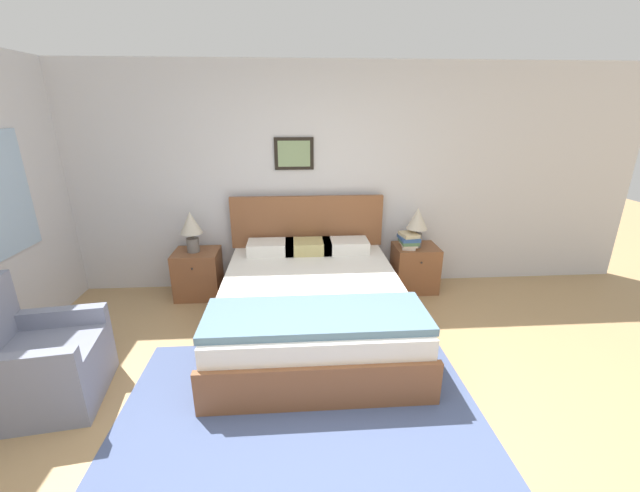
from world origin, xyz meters
name	(u,v)px	position (x,y,z in m)	size (l,w,h in m)	color
ground_plane	(333,452)	(0.00, 0.00, 0.00)	(16.00, 16.00, 0.00)	tan
wall_back	(311,180)	(0.00, 2.66, 1.30)	(7.91, 0.09, 2.60)	silver
area_rug_main	(301,419)	(-0.20, 0.30, 0.00)	(2.63, 1.97, 0.01)	#47567F
bed	(312,303)	(-0.06, 1.50, 0.30)	(1.78, 2.20, 1.14)	brown
armchair	(38,365)	(-2.12, 0.63, 0.31)	(0.84, 0.82, 0.94)	gray
nightstand_near_window	(198,274)	(-1.35, 2.36, 0.28)	(0.51, 0.45, 0.55)	brown
nightstand_by_door	(415,268)	(1.23, 2.36, 0.28)	(0.51, 0.45, 0.55)	brown
table_lamp_near_window	(191,226)	(-1.37, 2.36, 0.85)	(0.25, 0.25, 0.47)	slate
table_lamp_by_door	(417,222)	(1.21, 2.36, 0.85)	(0.25, 0.25, 0.47)	slate
book_thick_bottom	(408,246)	(1.11, 2.32, 0.57)	(0.18, 0.24, 0.03)	silver
book_hardcover_middle	(408,244)	(1.11, 2.32, 0.60)	(0.16, 0.24, 0.03)	silver
book_novel_upper	(408,241)	(1.11, 2.32, 0.63)	(0.19, 0.26, 0.04)	#4C7551
book_slim_near_top	(409,238)	(1.11, 2.32, 0.67)	(0.22, 0.27, 0.04)	#335693
book_paperback_top	(409,235)	(1.11, 2.32, 0.71)	(0.21, 0.25, 0.04)	beige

